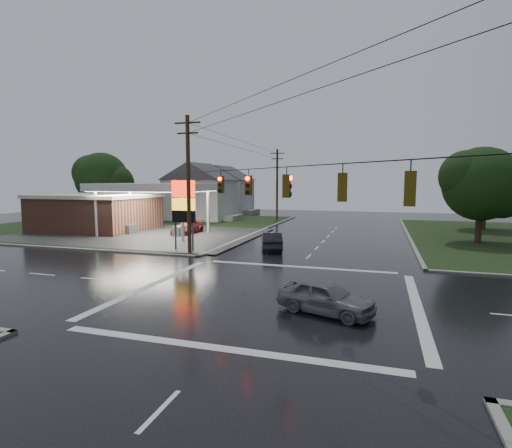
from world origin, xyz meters
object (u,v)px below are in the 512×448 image
(pylon_sign, at_px, (184,203))
(car_crossing, at_px, (326,297))
(tree_nw_behind, at_px, (103,179))
(tree_ne_near, at_px, (483,184))
(utility_pole_nw, at_px, (188,183))
(house_far, at_px, (224,189))
(car_north, at_px, (272,241))
(utility_pole_n, at_px, (277,184))
(car_pump, at_px, (187,228))
(house_near, at_px, (201,191))
(tree_ne_far, at_px, (487,178))
(gas_station, at_px, (104,209))

(pylon_sign, relative_size, car_crossing, 1.37)
(tree_nw_behind, distance_m, tree_ne_near, 48.65)
(utility_pole_nw, height_order, car_crossing, utility_pole_nw)
(house_far, relative_size, car_north, 2.39)
(utility_pole_n, height_order, car_north, utility_pole_n)
(utility_pole_nw, height_order, car_pump, utility_pole_nw)
(utility_pole_nw, height_order, house_near, utility_pole_nw)
(house_far, height_order, car_pump, house_far)
(house_near, relative_size, tree_ne_near, 1.23)
(pylon_sign, distance_m, utility_pole_n, 27.56)
(car_crossing, xyz_separation_m, car_pump, (-18.13, 22.21, -0.02))
(utility_pole_nw, relative_size, house_far, 1.00)
(house_near, relative_size, tree_nw_behind, 1.10)
(tree_ne_far, bearing_deg, utility_pole_nw, -137.41)
(pylon_sign, relative_size, house_far, 0.54)
(tree_nw_behind, bearing_deg, car_north, -29.22)
(pylon_sign, distance_m, house_far, 39.21)
(gas_station, xyz_separation_m, tree_ne_near, (39.82, 2.29, 3.01))
(house_near, xyz_separation_m, tree_ne_near, (35.09, -14.01, 1.16))
(gas_station, relative_size, car_north, 5.67)
(tree_ne_near, relative_size, tree_ne_far, 0.92)
(car_north, bearing_deg, tree_ne_far, -152.75)
(house_far, height_order, tree_ne_far, tree_ne_far)
(house_near, distance_m, car_north, 29.02)
(gas_station, distance_m, house_near, 17.07)
(utility_pole_nw, relative_size, tree_nw_behind, 1.10)
(utility_pole_n, bearing_deg, car_north, -76.60)
(car_crossing, relative_size, car_pump, 0.88)
(house_near, bearing_deg, gas_station, -106.17)
(gas_station, xyz_separation_m, car_north, (22.12, -6.64, -1.79))
(pylon_sign, bearing_deg, house_far, 106.98)
(tree_ne_near, height_order, tree_ne_far, tree_ne_far)
(house_near, bearing_deg, utility_pole_nw, -66.63)
(house_far, xyz_separation_m, tree_ne_far, (39.10, -14.01, 1.77))
(utility_pole_nw, xyz_separation_m, car_north, (5.94, 3.56, -4.96))
(gas_station, relative_size, car_crossing, 6.00)
(car_north, bearing_deg, utility_pole_n, -94.67)
(house_near, distance_m, house_far, 12.04)
(house_near, relative_size, car_crossing, 2.53)
(utility_pole_n, xyz_separation_m, car_crossing, (12.54, -40.17, -4.72))
(pylon_sign, relative_size, utility_pole_nw, 0.55)
(utility_pole_n, height_order, car_pump, utility_pole_n)
(tree_ne_near, distance_m, car_crossing, 27.03)
(house_far, height_order, car_north, house_far)
(utility_pole_n, bearing_deg, car_pump, -107.29)
(utility_pole_n, bearing_deg, utility_pole_nw, -90.00)
(tree_nw_behind, height_order, car_pump, tree_nw_behind)
(house_far, relative_size, tree_nw_behind, 1.10)
(house_far, relative_size, tree_ne_far, 1.13)
(utility_pole_nw, bearing_deg, car_crossing, -42.95)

